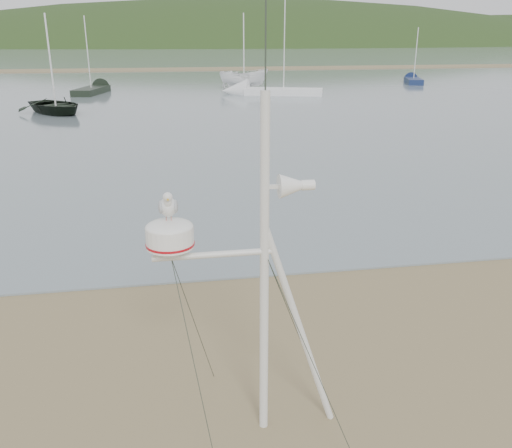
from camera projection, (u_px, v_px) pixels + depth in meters
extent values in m
plane|color=olive|center=(81.00, 426.00, 6.97)|extent=(560.00, 560.00, 0.00)
cube|color=slate|center=(152.00, 53.00, 129.52)|extent=(560.00, 256.00, 0.04)
cube|color=olive|center=(149.00, 70.00, 71.94)|extent=(560.00, 7.00, 0.07)
ellipsoid|color=#1E3315|center=(249.00, 96.00, 238.97)|extent=(400.00, 180.00, 80.00)
cube|color=beige|center=(44.00, 35.00, 181.82)|extent=(8.40, 6.30, 8.00)
cube|color=beige|center=(124.00, 34.00, 186.01)|extent=(8.40, 6.30, 8.00)
cube|color=beige|center=(199.00, 34.00, 190.19)|extent=(8.40, 6.30, 8.00)
cube|color=beige|center=(272.00, 34.00, 194.38)|extent=(8.40, 6.30, 8.00)
cube|color=beige|center=(341.00, 34.00, 198.56)|extent=(8.40, 6.30, 8.00)
cube|color=beige|center=(408.00, 34.00, 202.74)|extent=(8.40, 6.30, 8.00)
cube|color=beige|center=(471.00, 34.00, 206.93)|extent=(8.40, 6.30, 8.00)
cylinder|color=silver|center=(264.00, 276.00, 6.27)|extent=(0.11, 0.11, 4.22)
cylinder|color=silver|center=(300.00, 329.00, 6.59)|extent=(0.98, 0.08, 2.77)
cylinder|color=silver|center=(214.00, 255.00, 6.08)|extent=(1.37, 0.07, 0.07)
cylinder|color=#2D382D|center=(266.00, 47.00, 5.43)|extent=(0.02, 0.02, 0.95)
cube|color=silver|center=(171.00, 251.00, 5.97)|extent=(0.17, 0.17, 0.09)
cylinder|color=white|center=(170.00, 237.00, 5.92)|extent=(0.53, 0.53, 0.23)
cylinder|color=#B70D16|center=(170.00, 244.00, 5.94)|extent=(0.54, 0.54, 0.03)
ellipsoid|color=white|center=(169.00, 227.00, 5.88)|extent=(0.53, 0.53, 0.15)
cone|color=white|center=(291.00, 186.00, 5.96)|extent=(0.27, 0.27, 0.27)
cylinder|color=white|center=(308.00, 185.00, 5.99)|extent=(0.15, 0.12, 0.12)
cube|color=silver|center=(274.00, 187.00, 5.93)|extent=(0.21, 0.04, 0.04)
cylinder|color=tan|center=(166.00, 218.00, 5.84)|extent=(0.01, 0.01, 0.07)
cylinder|color=tan|center=(171.00, 217.00, 5.85)|extent=(0.01, 0.01, 0.07)
ellipsoid|color=white|center=(168.00, 207.00, 5.80)|extent=(0.18, 0.28, 0.21)
ellipsoid|color=#A6AAAE|center=(161.00, 207.00, 5.78)|extent=(0.05, 0.23, 0.14)
ellipsoid|color=#A6AAAE|center=(176.00, 206.00, 5.80)|extent=(0.05, 0.23, 0.14)
cone|color=white|center=(168.00, 205.00, 5.95)|extent=(0.09, 0.08, 0.09)
ellipsoid|color=white|center=(168.00, 202.00, 5.67)|extent=(0.09, 0.09, 0.12)
sphere|color=white|center=(168.00, 197.00, 5.63)|extent=(0.10, 0.10, 0.10)
cone|color=gold|center=(168.00, 199.00, 5.58)|extent=(0.02, 0.05, 0.02)
imported|color=black|center=(52.00, 74.00, 32.58)|extent=(3.29, 2.83, 4.74)
imported|color=white|center=(244.00, 63.00, 47.51)|extent=(1.72, 1.68, 4.37)
cube|color=black|center=(91.00, 91.00, 43.99)|extent=(2.73, 5.20, 0.50)
cone|color=black|center=(104.00, 87.00, 46.98)|extent=(1.96, 2.07, 1.59)
cylinder|color=silver|center=(88.00, 52.00, 42.99)|extent=(0.08, 0.08, 5.46)
cube|color=white|center=(284.00, 92.00, 43.24)|extent=(6.48, 3.72, 0.50)
cone|color=white|center=(235.00, 91.00, 43.73)|extent=(2.65, 2.53, 1.97)
cylinder|color=silver|center=(284.00, 44.00, 42.03)|extent=(0.08, 0.08, 6.79)
cube|color=#16244D|center=(413.00, 81.00, 52.86)|extent=(2.58, 4.47, 0.50)
cone|color=#16244D|center=(410.00, 79.00, 55.41)|extent=(1.75, 1.83, 1.36)
cylinder|color=silver|center=(416.00, 53.00, 51.99)|extent=(0.08, 0.08, 4.68)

